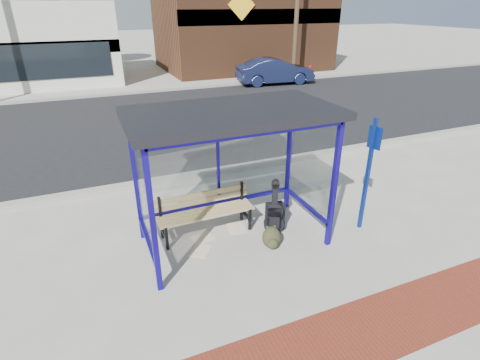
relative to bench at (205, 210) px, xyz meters
name	(u,v)px	position (x,y,z in m)	size (l,w,h in m)	color
ground	(234,240)	(0.38, -0.46, -0.48)	(120.00, 120.00, 0.00)	#B2ADA0
brick_paver_strip	(312,351)	(0.38, -3.06, -0.47)	(60.00, 1.00, 0.01)	maroon
curb_near	(190,176)	(0.38, 2.44, -0.42)	(60.00, 0.25, 0.12)	gray
street_asphalt	(151,123)	(0.38, 7.54, -0.47)	(60.00, 10.00, 0.00)	black
curb_far	(130,93)	(0.38, 12.64, -0.42)	(60.00, 0.25, 0.12)	gray
far_sidewalk	(125,86)	(0.38, 14.54, -0.47)	(60.00, 4.00, 0.01)	#B2ADA0
bus_shelter	(231,130)	(0.38, -0.39, 1.60)	(3.30, 1.80, 2.42)	#160C85
storefront_brown	(241,15)	(8.38, 18.03, 2.72)	(10.00, 7.08, 6.40)	#59331E
bench	(205,210)	(0.00, 0.00, 0.00)	(1.78, 0.45, 0.84)	black
guitar_bag	(274,215)	(1.17, -0.51, -0.10)	(0.39, 0.24, 1.02)	black
suitcase	(275,216)	(1.25, -0.39, -0.21)	(0.35, 0.26, 0.57)	black
backpack	(272,238)	(0.91, -0.92, -0.29)	(0.38, 0.36, 0.39)	#292A17
sign_post	(369,169)	(2.79, -0.98, 0.74)	(0.11, 0.27, 2.15)	navy
newspaper_a	(203,238)	(-0.12, -0.18, -0.47)	(0.39, 0.31, 0.01)	white
newspaper_b	(201,251)	(-0.27, -0.54, -0.47)	(0.40, 0.32, 0.01)	white
newspaper_c	(237,228)	(0.58, -0.11, -0.47)	(0.41, 0.33, 0.01)	white
parked_car	(275,71)	(7.80, 12.12, 0.18)	(1.40, 4.01, 1.32)	#171E42
fire_hydrant	(310,71)	(10.65, 13.21, -0.12)	(0.30, 0.19, 0.65)	#AE0C11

